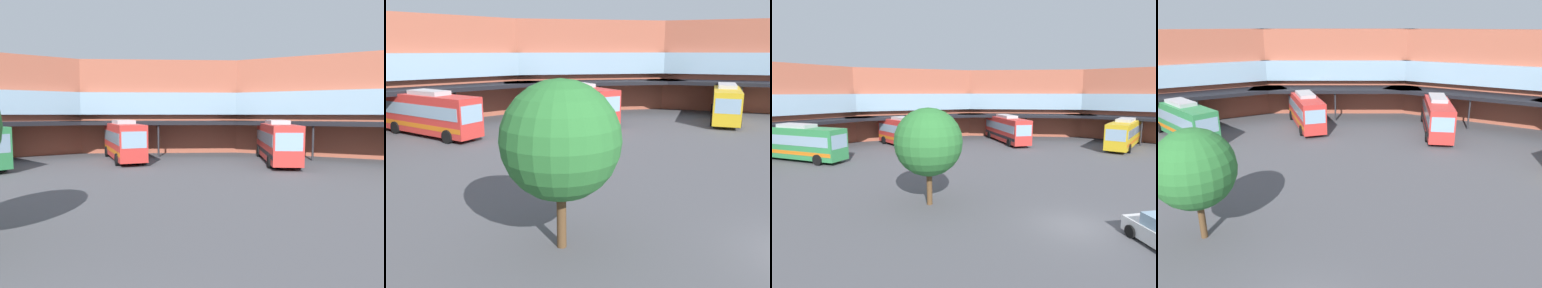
% 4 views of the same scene
% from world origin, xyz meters
% --- Properties ---
extents(station_building, '(83.57, 49.50, 10.73)m').
position_xyz_m(station_building, '(-0.00, 21.53, 5.39)').
color(station_building, '#AD5942').
rests_on(station_building, ground).
extents(bus_2, '(3.95, 11.89, 3.96)m').
position_xyz_m(bus_2, '(11.31, 26.86, 2.00)').
color(bus_2, red).
rests_on(bus_2, ground).
extents(bus_4, '(5.43, 10.48, 3.94)m').
position_xyz_m(bus_4, '(-3.29, 28.96, 1.99)').
color(bus_4, red).
rests_on(bus_4, ground).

